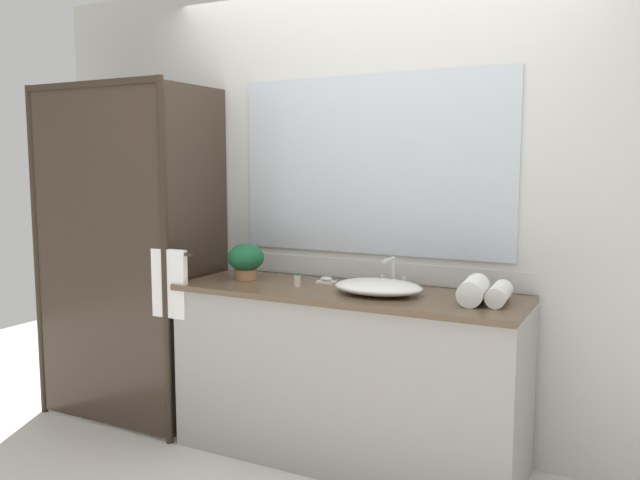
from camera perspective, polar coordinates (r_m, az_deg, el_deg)
The scene contains 12 objects.
ground_plane at distance 3.60m, azimuth 2.24°, elevation -18.65°, with size 8.00×8.00×0.00m, color silver.
wall_back_with_mirror at distance 3.57m, azimuth 4.68°, elevation 2.93°, with size 4.40×0.06×2.60m.
vanity_cabinet at distance 3.44m, azimuth 2.35°, elevation -11.79°, with size 1.80×0.58×0.90m.
shower_enclosure at distance 3.86m, azimuth -16.32°, elevation -1.30°, with size 1.20×0.59×2.00m.
sink_basin at distance 3.22m, azimuth 5.14°, elevation -4.13°, with size 0.45×0.33×0.07m, color white.
faucet at distance 3.40m, azimuth 6.38°, elevation -3.24°, with size 0.17×0.15×0.16m.
potted_plant at distance 3.64m, azimuth -6.54°, elevation -1.70°, with size 0.20×0.20×0.20m.
soap_dish at distance 3.50m, azimuth 0.56°, elevation -3.58°, with size 0.10×0.07×0.04m.
amenity_bottle_shampoo at distance 3.85m, azimuth -7.02°, elevation -2.18°, with size 0.03×0.03×0.10m.
amenity_bottle_body_wash at distance 3.40m, azimuth -2.00°, elevation -3.56°, with size 0.03×0.03×0.07m.
rolled_towel_near_edge at distance 3.10m, azimuth 15.48°, elevation -4.58°, with size 0.09×0.09×0.26m, color white.
rolled_towel_middle at distance 3.09m, azimuth 13.36°, elevation -4.30°, with size 0.12×0.12×0.26m, color white.
Camera 1 is at (1.37, -2.95, 1.54)m, focal length 36.40 mm.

